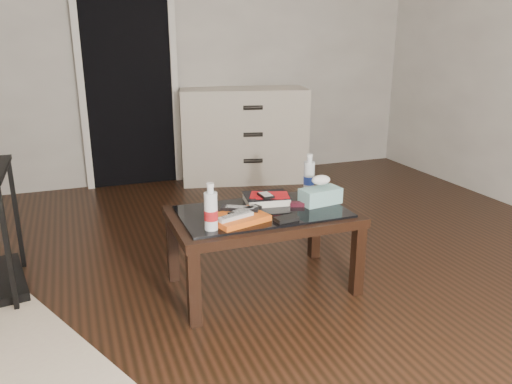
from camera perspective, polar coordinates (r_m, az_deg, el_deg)
ground at (r=2.86m, az=1.34°, el=-11.36°), size 5.00×5.00×0.00m
doorway at (r=4.84m, az=-14.39°, el=12.71°), size 0.90×0.08×2.07m
coffee_table at (r=2.76m, az=0.75°, el=-3.39°), size 1.00×0.60×0.46m
dresser at (r=4.91m, az=-1.40°, el=6.54°), size 1.28×0.76×0.90m
magazines at (r=2.59m, az=-2.05°, el=-2.98°), size 0.33×0.28×0.03m
remote_silver at (r=2.54m, az=-2.36°, el=-2.77°), size 0.21×0.11×0.02m
remote_black_front at (r=2.62m, az=-1.25°, el=-2.12°), size 0.20×0.12×0.02m
remote_black_back at (r=2.65m, az=-1.85°, el=-1.88°), size 0.20×0.14×0.02m
textbook at (r=2.87m, az=1.19°, el=-0.75°), size 0.28×0.23×0.05m
dvd_mailers at (r=2.85m, az=1.29°, el=-0.32°), size 0.23×0.20×0.01m
ipod at (r=2.80m, az=1.12°, el=-0.37°), size 0.07×0.11×0.02m
flip_phone at (r=2.82m, az=4.84°, el=-1.38°), size 0.10×0.08×0.02m
wallet at (r=2.59m, az=3.47°, el=-3.07°), size 0.13×0.09×0.02m
water_bottle_left at (r=2.45m, az=-5.19°, el=-1.67°), size 0.07×0.07×0.24m
water_bottle_right at (r=3.05m, az=6.10°, el=2.15°), size 0.08×0.08×0.24m
tissue_box at (r=2.86m, az=7.36°, el=-0.45°), size 0.25×0.15×0.09m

